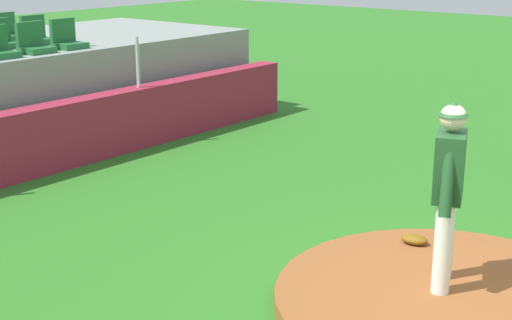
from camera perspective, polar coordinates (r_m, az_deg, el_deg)
name	(u,v)px	position (r m, az deg, el deg)	size (l,w,h in m)	color
ground_plane	(452,312)	(7.65, 14.60, -11.09)	(60.00, 60.00, 0.00)	#2C7121
pitchers_mound	(452,303)	(7.61, 14.65, -10.45)	(3.44, 3.44, 0.19)	brown
pitcher	(449,181)	(7.36, 14.37, -1.56)	(0.79, 0.43, 1.84)	white
fielding_glove	(414,239)	(8.63, 11.91, -5.90)	(0.30, 0.20, 0.11)	brown
brick_barrier	(22,144)	(11.83, -17.29, 1.14)	(12.16, 0.40, 1.04)	maroon
fence_post_right	(138,62)	(13.08, -8.95, 7.34)	(0.06, 0.06, 0.87)	silver
stadium_chair_4	(34,43)	(12.97, -16.48, 8.47)	(0.48, 0.44, 0.50)	#226733
stadium_chair_5	(67,39)	(13.38, -14.13, 8.86)	(0.48, 0.44, 0.50)	#226733
stadium_chair_10	(1,39)	(13.74, -18.74, 8.68)	(0.48, 0.44, 0.50)	#226733
stadium_chair_11	(37,35)	(14.14, -16.28, 9.08)	(0.48, 0.44, 0.50)	#226733
stadium_chair_17	(7,32)	(14.84, -18.34, 9.21)	(0.48, 0.44, 0.50)	#226733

